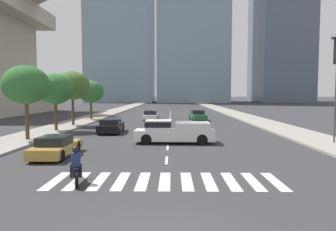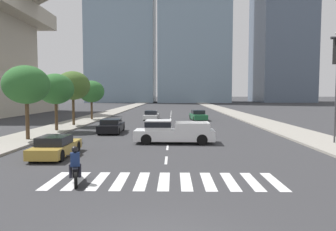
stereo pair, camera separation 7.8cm
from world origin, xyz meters
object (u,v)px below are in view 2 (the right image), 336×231
(sedan_white_0, at_px, (151,116))
(sedan_gold_3, at_px, (56,147))
(motorcycle_trailing, at_px, (75,168))
(street_tree_fourth, at_px, (91,92))
(pickup_truck, at_px, (170,132))
(street_tree_second, at_px, (56,89))
(sedan_black_2, at_px, (111,126))
(street_tree_third, at_px, (73,86))
(sedan_green_1, at_px, (198,116))
(street_tree_nearest, at_px, (26,85))

(sedan_white_0, distance_m, sedan_gold_3, 25.55)
(motorcycle_trailing, height_order, sedan_white_0, motorcycle_trailing)
(sedan_gold_3, xyz_separation_m, street_tree_fourth, (-4.29, 24.16, 3.34))
(pickup_truck, bearing_deg, street_tree_second, -29.85)
(sedan_black_2, relative_size, street_tree_third, 0.75)
(sedan_gold_3, bearing_deg, sedan_green_1, -23.03)
(motorcycle_trailing, bearing_deg, street_tree_nearest, 14.33)
(pickup_truck, distance_m, sedan_gold_3, 8.20)
(street_tree_fourth, bearing_deg, sedan_gold_3, -79.92)
(motorcycle_trailing, distance_m, sedan_green_1, 30.71)
(sedan_gold_3, relative_size, street_tree_fourth, 0.83)
(street_tree_nearest, xyz_separation_m, street_tree_third, (0.00, 10.83, 0.23))
(street_tree_fourth, bearing_deg, street_tree_second, -90.00)
(motorcycle_trailing, distance_m, sedan_gold_3, 5.86)
(street_tree_third, distance_m, street_tree_fourth, 7.68)
(pickup_truck, bearing_deg, sedan_white_0, -80.94)
(street_tree_nearest, bearing_deg, sedan_black_2, 43.96)
(pickup_truck, relative_size, sedan_green_1, 1.28)
(motorcycle_trailing, height_order, street_tree_second, street_tree_second)
(sedan_black_2, bearing_deg, sedan_green_1, -34.74)
(sedan_black_2, distance_m, street_tree_third, 8.71)
(sedan_gold_3, bearing_deg, pickup_truck, -53.34)
(motorcycle_trailing, bearing_deg, sedan_white_0, -20.49)
(sedan_black_2, distance_m, street_tree_nearest, 8.25)
(street_tree_nearest, bearing_deg, street_tree_third, 90.00)
(sedan_gold_3, bearing_deg, sedan_black_2, -6.12)
(street_tree_third, bearing_deg, sedan_black_2, -46.86)
(motorcycle_trailing, xyz_separation_m, street_tree_second, (-7.06, 16.64, 3.44))
(sedan_black_2, bearing_deg, sedan_white_0, -11.85)
(street_tree_fourth, bearing_deg, motorcycle_trailing, -76.47)
(sedan_green_1, distance_m, street_tree_nearest, 24.10)
(pickup_truck, relative_size, sedan_gold_3, 1.34)
(street_tree_third, height_order, street_tree_fourth, street_tree_third)
(street_tree_nearest, bearing_deg, sedan_green_1, 52.71)
(sedan_green_1, distance_m, street_tree_third, 17.01)
(sedan_black_2, bearing_deg, pickup_truck, -138.24)
(sedan_gold_3, distance_m, street_tree_nearest, 8.02)
(sedan_green_1, distance_m, street_tree_second, 19.83)
(sedan_white_0, xyz_separation_m, sedan_black_2, (-2.68, -14.46, 0.01))
(street_tree_fourth, bearing_deg, sedan_black_2, -68.23)
(sedan_green_1, xyz_separation_m, street_tree_fourth, (-14.44, -0.48, 3.27))
(sedan_green_1, bearing_deg, sedan_gold_3, -27.98)
(sedan_black_2, relative_size, street_tree_fourth, 0.85)
(sedan_white_0, distance_m, street_tree_third, 12.50)
(sedan_white_0, relative_size, sedan_green_1, 0.99)
(pickup_truck, bearing_deg, street_tree_third, -45.67)
(sedan_black_2, height_order, street_tree_third, street_tree_third)
(sedan_green_1, relative_size, sedan_black_2, 1.02)
(pickup_truck, distance_m, street_tree_second, 13.02)
(street_tree_fourth, bearing_deg, pickup_truck, -60.61)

